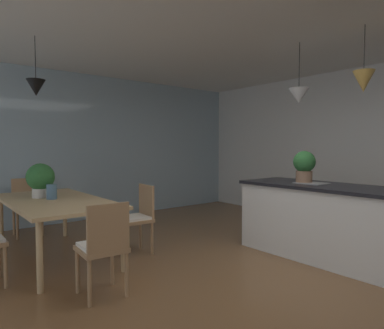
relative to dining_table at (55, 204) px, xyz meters
The scene contains 13 objects.
ground_plane 2.62m from the dining_table, 31.49° to the left, with size 10.00×8.40×0.04m, color brown.
window_wall_left_glazing 2.42m from the dining_table, 145.26° to the left, with size 0.06×8.40×2.70m, color #9EB7C6.
dining_table is the anchor object (origin of this frame).
chair_window_end 1.41m from the dining_table, behind, with size 0.42×0.42×0.87m.
chair_far_right 1.01m from the dining_table, 62.04° to the left, with size 0.43×0.43×0.87m.
chair_kitchen_end 1.41m from the dining_table, ahead, with size 0.42×0.42×0.87m.
kitchen_island 3.32m from the dining_table, 50.81° to the left, with size 2.10×0.84×0.91m.
pendant_over_table 1.43m from the dining_table, 141.73° to the right, with size 0.22×0.22×0.72m.
pendant_over_island_main 3.36m from the dining_table, 56.72° to the left, with size 0.25×0.25×0.78m.
pendant_over_island_aux 3.86m from the dining_table, 45.75° to the left, with size 0.23×0.23×0.74m.
potted_plant_on_island 3.16m from the dining_table, 55.24° to the left, with size 0.28×0.28×0.41m.
potted_plant_on_table 0.41m from the dining_table, 163.02° to the right, with size 0.34×0.34×0.43m.
vase_on_dining_table 0.16m from the dining_table, 157.63° to the right, with size 0.12×0.12×0.18m.
Camera 1 is at (2.09, -2.59, 1.36)m, focal length 31.70 mm.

